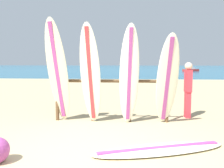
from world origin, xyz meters
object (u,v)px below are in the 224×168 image
at_px(surfboard_leaning_center_left, 129,75).
at_px(surfboard_lying_on_sand, 160,149).
at_px(surfboard_leaning_far_left, 58,72).
at_px(surfboard_rack, 111,93).
at_px(beachgoer_standing, 188,87).
at_px(surfboard_leaning_center, 167,81).
at_px(surfboard_leaning_left, 90,74).
at_px(small_boat_offshore, 191,70).

bearing_deg(surfboard_leaning_center_left, surfboard_lying_on_sand, -72.17).
bearing_deg(surfboard_leaning_center_left, surfboard_leaning_far_left, 176.68).
height_order(surfboard_rack, surfboard_lying_on_sand, surfboard_rack).
xyz_separation_m(surfboard_leaning_far_left, surfboard_lying_on_sand, (2.33, -1.81, -1.26)).
bearing_deg(beachgoer_standing, surfboard_leaning_center, -125.96).
distance_m(surfboard_rack, surfboard_leaning_far_left, 1.45).
relative_size(surfboard_leaning_far_left, surfboard_lying_on_sand, 1.04).
bearing_deg(surfboard_lying_on_sand, surfboard_leaning_center, 78.40).
bearing_deg(surfboard_leaning_center_left, beachgoer_standing, 30.07).
distance_m(surfboard_leaning_left, surfboard_leaning_center, 1.84).
bearing_deg(surfboard_leaning_center, surfboard_leaning_center_left, 176.68).
xyz_separation_m(surfboard_leaning_center_left, surfboard_lying_on_sand, (0.55, -1.71, -1.17)).
bearing_deg(small_boat_offshore, surfboard_leaning_far_left, -108.55).
height_order(surfboard_rack, surfboard_leaning_left, surfboard_leaning_left).
distance_m(surfboard_rack, surfboard_leaning_center, 1.46).
bearing_deg(small_boat_offshore, beachgoer_standing, -103.63).
distance_m(surfboard_leaning_center_left, small_boat_offshore, 35.61).
xyz_separation_m(surfboard_rack, small_boat_offshore, (10.14, 33.89, -0.49)).
bearing_deg(surfboard_leaning_center_left, surfboard_leaning_left, 178.47).
bearing_deg(surfboard_leaning_far_left, surfboard_leaning_left, -5.33).
xyz_separation_m(surfboard_rack, surfboard_leaning_center_left, (0.46, -0.36, 0.46)).
bearing_deg(surfboard_leaning_center, surfboard_rack, 163.13).
bearing_deg(surfboard_leaning_left, surfboard_leaning_far_left, 174.67).
relative_size(surfboard_rack, surfboard_leaning_far_left, 1.14).
relative_size(surfboard_leaning_far_left, surfboard_leaning_center_left, 1.07).
relative_size(surfboard_leaning_center, surfboard_lying_on_sand, 0.88).
bearing_deg(surfboard_leaning_center, small_boat_offshore, 75.63).
bearing_deg(small_boat_offshore, surfboard_rack, -106.66).
xyz_separation_m(surfboard_leaning_left, surfboard_leaning_center, (1.83, -0.08, -0.14)).
height_order(surfboard_leaning_far_left, small_boat_offshore, surfboard_leaning_far_left).
bearing_deg(surfboard_lying_on_sand, small_boat_offshore, 75.76).
bearing_deg(surfboard_rack, beachgoer_standing, 15.36).
relative_size(surfboard_rack, small_boat_offshore, 1.00).
height_order(beachgoer_standing, small_boat_offshore, beachgoer_standing).
bearing_deg(beachgoer_standing, small_boat_offshore, 76.37).
distance_m(beachgoer_standing, small_boat_offshore, 34.30).
xyz_separation_m(surfboard_leaning_far_left, surfboard_leaning_center_left, (1.78, -0.10, -0.08)).
distance_m(surfboard_leaning_center_left, beachgoer_standing, 1.89).
bearing_deg(surfboard_leaning_left, surfboard_rack, 34.97).
bearing_deg(surfboard_leaning_center, surfboard_lying_on_sand, -101.60).
height_order(surfboard_rack, small_boat_offshore, surfboard_rack).
xyz_separation_m(surfboard_leaning_center_left, small_boat_offshore, (9.68, 34.25, -0.95)).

